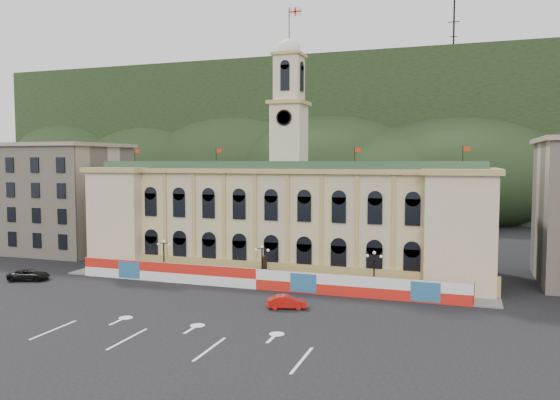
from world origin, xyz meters
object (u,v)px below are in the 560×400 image
(lamp_center, at_px, (262,261))
(red_sedan, at_px, (287,302))
(black_suv, at_px, (29,275))
(statue, at_px, (265,275))

(lamp_center, bearing_deg, red_sedan, -55.44)
(black_suv, bearing_deg, lamp_center, -97.23)
(lamp_center, height_order, black_suv, lamp_center)
(lamp_center, distance_m, red_sedan, 11.23)
(red_sedan, xyz_separation_m, black_suv, (-36.23, 2.03, 0.02))
(red_sedan, relative_size, black_suv, 0.79)
(statue, bearing_deg, lamp_center, -90.00)
(statue, relative_size, red_sedan, 0.83)
(black_suv, bearing_deg, red_sedan, -113.60)
(statue, distance_m, red_sedan, 11.83)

